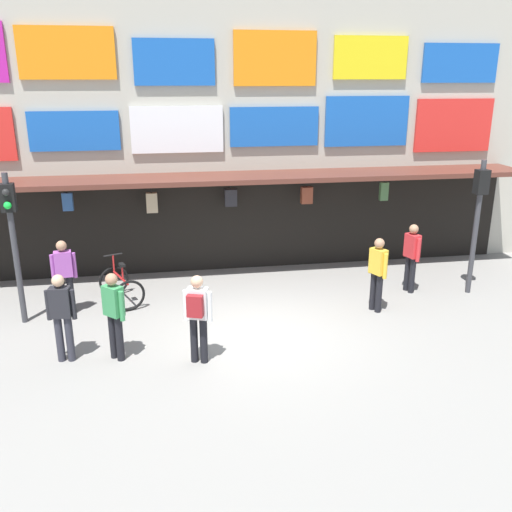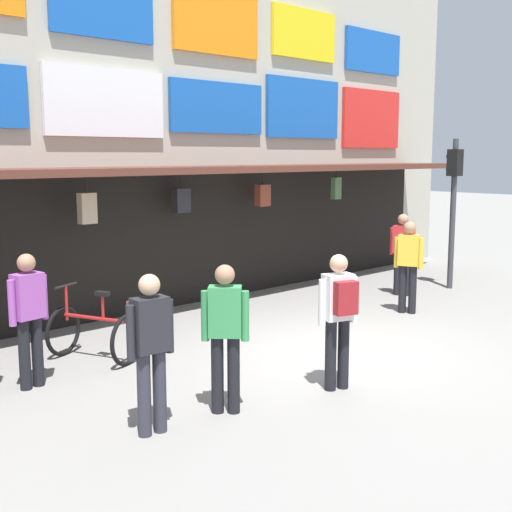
{
  "view_description": "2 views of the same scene",
  "coord_description": "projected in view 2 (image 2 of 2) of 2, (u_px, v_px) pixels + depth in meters",
  "views": [
    {
      "loc": [
        -1.63,
        -10.19,
        5.01
      ],
      "look_at": [
        0.19,
        0.6,
        1.43
      ],
      "focal_mm": 38.84,
      "sensor_mm": 36.0,
      "label": 1
    },
    {
      "loc": [
        -7.28,
        -6.09,
        2.85
      ],
      "look_at": [
        -0.59,
        0.96,
        1.38
      ],
      "focal_mm": 46.66,
      "sensor_mm": 36.0,
      "label": 2
    }
  ],
  "objects": [
    {
      "name": "pedestrian_in_purple",
      "position": [
        408.0,
        262.0,
        12.01
      ],
      "size": [
        0.34,
        0.5,
        1.68
      ],
      "color": "black",
      "rests_on": "ground"
    },
    {
      "name": "ground_plane",
      "position": [
        330.0,
        352.0,
        9.75
      ],
      "size": [
        80.0,
        80.0,
        0.0
      ],
      "primitive_type": "plane",
      "color": "gray"
    },
    {
      "name": "pedestrian_in_red",
      "position": [
        225.0,
        330.0,
        7.31
      ],
      "size": [
        0.41,
        0.41,
        1.68
      ],
      "color": "black",
      "rests_on": "ground"
    },
    {
      "name": "shopfront",
      "position": [
        146.0,
        95.0,
        12.43
      ],
      "size": [
        18.0,
        2.6,
        8.0
      ],
      "color": "#B2AD9E",
      "rests_on": "ground"
    },
    {
      "name": "traffic_light_far",
      "position": [
        453.0,
        189.0,
        14.11
      ],
      "size": [
        0.29,
        0.33,
        3.2
      ],
      "color": "#38383D",
      "rests_on": "ground"
    },
    {
      "name": "pedestrian_in_blue",
      "position": [
        339.0,
        312.0,
        8.03
      ],
      "size": [
        0.51,
        0.44,
        1.68
      ],
      "color": "black",
      "rests_on": "ground"
    },
    {
      "name": "pedestrian_in_green",
      "position": [
        149.0,
        341.0,
        6.76
      ],
      "size": [
        0.53,
        0.38,
        1.68
      ],
      "color": "#2D2D38",
      "rests_on": "ground"
    },
    {
      "name": "pedestrian_in_yellow",
      "position": [
        29.0,
        313.0,
        8.11
      ],
      "size": [
        0.53,
        0.27,
        1.68
      ],
      "color": "black",
      "rests_on": "ground"
    },
    {
      "name": "bicycle_parked",
      "position": [
        94.0,
        333.0,
        9.29
      ],
      "size": [
        1.1,
        1.34,
        1.05
      ],
      "color": "black",
      "rests_on": "ground"
    },
    {
      "name": "pedestrian_in_white",
      "position": [
        402.0,
        250.0,
        13.55
      ],
      "size": [
        0.3,
        0.52,
        1.68
      ],
      "color": "black",
      "rests_on": "ground"
    }
  ]
}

